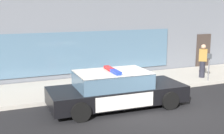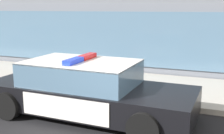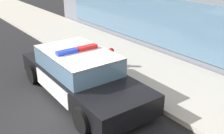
# 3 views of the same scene
# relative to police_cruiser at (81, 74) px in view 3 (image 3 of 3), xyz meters

# --- Properties ---
(ground) EXTENTS (48.00, 48.00, 0.00)m
(ground) POSITION_rel_police_cruiser_xyz_m (1.56, -1.37, -0.68)
(ground) COLOR black
(sidewalk) EXTENTS (48.00, 3.37, 0.15)m
(sidewalk) POSITION_rel_police_cruiser_xyz_m (1.56, 2.85, -0.61)
(sidewalk) COLOR #B2ADA3
(sidewalk) RESTS_ON ground
(police_cruiser) EXTENTS (5.20, 2.27, 1.49)m
(police_cruiser) POSITION_rel_police_cruiser_xyz_m (0.00, 0.00, 0.00)
(police_cruiser) COLOR black
(police_cruiser) RESTS_ON ground
(fire_hydrant) EXTENTS (0.34, 0.39, 0.73)m
(fire_hydrant) POSITION_rel_police_cruiser_xyz_m (-0.93, 1.91, -0.18)
(fire_hydrant) COLOR red
(fire_hydrant) RESTS_ON sidewalk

